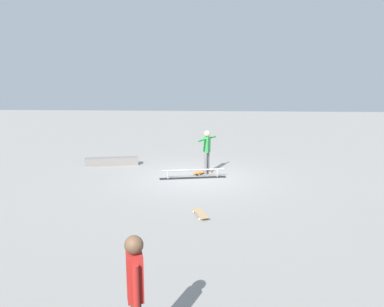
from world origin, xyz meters
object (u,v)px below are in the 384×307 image
at_px(bystander_red_shirt, 135,292).
at_px(loose_skateboard_natural, 201,213).
at_px(skater_main, 207,149).
at_px(skateboard_main, 203,172).
at_px(grind_rail, 193,174).
at_px(skate_ledge, 112,161).

relative_size(bystander_red_shirt, loose_skateboard_natural, 2.04).
height_order(skater_main, skateboard_main, skater_main).
height_order(grind_rail, skate_ledge, grind_rail).
distance_m(skateboard_main, bystander_red_shirt, 9.64).
distance_m(skate_ledge, bystander_red_shirt, 11.37).
xyz_separation_m(grind_rail, loose_skateboard_natural, (-0.46, 3.83, -0.07)).
xyz_separation_m(grind_rail, skate_ledge, (3.51, -1.84, 0.02)).
bearing_deg(loose_skateboard_natural, grind_rail, 166.33).
distance_m(skater_main, bystander_red_shirt, 9.63).
bearing_deg(skater_main, skateboard_main, -55.50).
bearing_deg(skater_main, bystander_red_shirt, 23.46).
bearing_deg(loose_skateboard_natural, bystander_red_shirt, -26.53).
bearing_deg(bystander_red_shirt, loose_skateboard_natural, 156.79).
bearing_deg(grind_rail, bystander_red_shirt, 77.39).
relative_size(skateboard_main, loose_skateboard_natural, 0.89).
relative_size(skate_ledge, bystander_red_shirt, 1.30).
xyz_separation_m(skate_ledge, skater_main, (-3.98, 1.20, 0.79)).
height_order(grind_rail, loose_skateboard_natural, grind_rail).
bearing_deg(skate_ledge, skater_main, 163.26).
bearing_deg(loose_skateboard_natural, skate_ledge, -165.50).
height_order(skate_ledge, loose_skateboard_natural, skate_ledge).
bearing_deg(skate_ledge, skateboard_main, 162.36).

